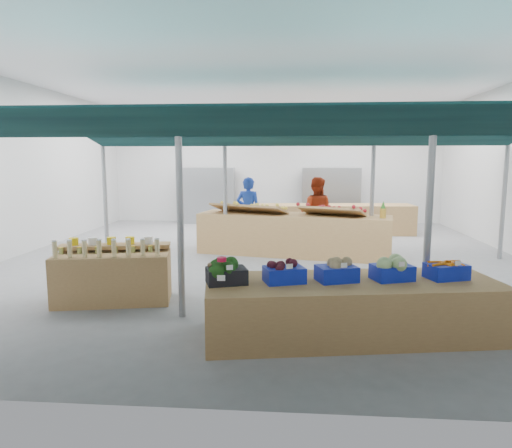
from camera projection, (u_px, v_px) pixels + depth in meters
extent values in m
plane|color=slate|center=(265.00, 259.00, 10.66)|extent=(13.00, 13.00, 0.00)
plane|color=silver|center=(266.00, 73.00, 10.07)|extent=(13.00, 13.00, 0.00)
plane|color=silver|center=(275.00, 165.00, 16.78)|extent=(12.00, 0.00, 12.00)
plane|color=silver|center=(14.00, 169.00, 10.83)|extent=(0.00, 13.00, 13.00)
cylinder|color=gray|center=(105.00, 193.00, 11.25)|extent=(0.10, 0.10, 3.00)
cylinder|color=gray|center=(180.00, 216.00, 6.58)|extent=(0.10, 0.10, 3.00)
cylinder|color=gray|center=(225.00, 193.00, 11.02)|extent=(0.10, 0.10, 3.00)
cylinder|color=gray|center=(429.00, 219.00, 6.31)|extent=(0.10, 0.10, 3.00)
cylinder|color=gray|center=(372.00, 194.00, 10.75)|extent=(0.10, 0.10, 3.00)
cylinder|color=gray|center=(504.00, 195.00, 10.52)|extent=(0.10, 0.10, 3.00)
cylinder|color=gray|center=(303.00, 120.00, 6.25)|extent=(10.00, 0.06, 0.06)
cylinder|color=gray|center=(299.00, 137.00, 10.70)|extent=(10.00, 0.06, 0.06)
cube|color=black|center=(304.00, 121.00, 5.62)|extent=(9.50, 1.28, 0.30)
cube|color=black|center=(302.00, 128.00, 6.91)|extent=(9.50, 1.28, 0.30)
cube|color=black|center=(299.00, 138.00, 10.07)|extent=(9.50, 1.28, 0.30)
cube|color=black|center=(298.00, 141.00, 11.35)|extent=(9.50, 1.28, 0.30)
cube|color=#B23F33|center=(206.00, 196.00, 16.64)|extent=(2.00, 0.50, 2.00)
cube|color=#B23F33|center=(331.00, 197.00, 16.29)|extent=(2.00, 0.50, 2.00)
cube|color=olive|center=(113.00, 278.00, 7.44)|extent=(1.93, 1.14, 0.81)
cube|color=#997247|center=(115.00, 246.00, 7.62)|extent=(1.85, 0.69, 0.06)
cube|color=olive|center=(351.00, 308.00, 6.01)|extent=(3.97, 1.87, 0.74)
cube|color=olive|center=(293.00, 235.00, 11.13)|extent=(4.76, 2.02, 0.99)
cube|color=olive|center=(331.00, 219.00, 14.28)|extent=(5.17, 1.41, 0.92)
imported|color=#1A3AAB|center=(248.00, 212.00, 12.25)|extent=(0.75, 0.57, 1.85)
imported|color=#A42F14|center=(316.00, 212.00, 12.11)|extent=(1.03, 0.87, 1.85)
cube|color=black|center=(227.00, 276.00, 5.81)|extent=(0.59, 0.49, 0.20)
cube|color=white|center=(230.00, 268.00, 5.58)|extent=(0.08, 0.03, 0.06)
cube|color=#0F22AB|center=(284.00, 275.00, 5.87)|extent=(0.59, 0.49, 0.20)
cube|color=white|center=(290.00, 266.00, 5.64)|extent=(0.08, 0.03, 0.06)
cube|color=#0F22AB|center=(337.00, 274.00, 5.93)|extent=(0.59, 0.49, 0.20)
cube|color=white|center=(344.00, 265.00, 5.70)|extent=(0.08, 0.03, 0.06)
cube|color=#0F22AB|center=(392.00, 272.00, 5.99)|extent=(0.59, 0.49, 0.20)
cube|color=white|center=(402.00, 264.00, 5.76)|extent=(0.08, 0.03, 0.06)
cube|color=#0F22AB|center=(446.00, 271.00, 6.05)|extent=(0.59, 0.49, 0.20)
cube|color=white|center=(458.00, 263.00, 5.82)|extent=(0.08, 0.03, 0.06)
sphere|color=brown|center=(214.00, 268.00, 5.65)|extent=(0.09, 0.09, 0.09)
sphere|color=brown|center=(209.00, 265.00, 5.63)|extent=(0.06, 0.06, 0.06)
cylinder|color=red|center=(222.00, 259.00, 5.58)|extent=(0.12, 0.12, 0.05)
cube|color=white|center=(221.00, 278.00, 5.56)|extent=(0.10, 0.01, 0.07)
cube|color=#997247|center=(249.00, 209.00, 11.25)|extent=(2.01, 1.38, 0.26)
cube|color=#997247|center=(332.00, 211.00, 10.68)|extent=(1.65, 1.22, 0.26)
cylinder|color=#8C6019|center=(383.00, 213.00, 10.36)|extent=(0.14, 0.14, 0.22)
cone|color=#26661E|center=(383.00, 205.00, 10.34)|extent=(0.12, 0.12, 0.18)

